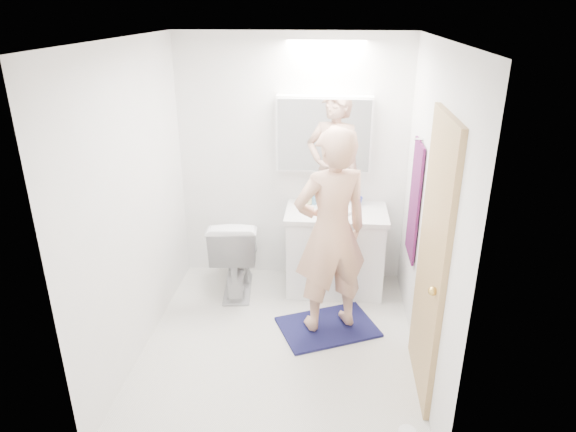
# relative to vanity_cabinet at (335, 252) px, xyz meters

# --- Properties ---
(floor) EXTENTS (2.50, 2.50, 0.00)m
(floor) POSITION_rel_vanity_cabinet_xyz_m (-0.44, -0.96, -0.39)
(floor) COLOR silver
(floor) RESTS_ON ground
(ceiling) EXTENTS (2.50, 2.50, 0.00)m
(ceiling) POSITION_rel_vanity_cabinet_xyz_m (-0.44, -0.96, 2.01)
(ceiling) COLOR white
(ceiling) RESTS_ON floor
(wall_back) EXTENTS (2.50, 0.00, 2.50)m
(wall_back) POSITION_rel_vanity_cabinet_xyz_m (-0.44, 0.29, 0.81)
(wall_back) COLOR white
(wall_back) RESTS_ON floor
(wall_front) EXTENTS (2.50, 0.00, 2.50)m
(wall_front) POSITION_rel_vanity_cabinet_xyz_m (-0.44, -2.21, 0.81)
(wall_front) COLOR white
(wall_front) RESTS_ON floor
(wall_left) EXTENTS (0.00, 2.50, 2.50)m
(wall_left) POSITION_rel_vanity_cabinet_xyz_m (-1.54, -0.96, 0.81)
(wall_left) COLOR white
(wall_left) RESTS_ON floor
(wall_right) EXTENTS (0.00, 2.50, 2.50)m
(wall_right) POSITION_rel_vanity_cabinet_xyz_m (0.66, -0.96, 0.81)
(wall_right) COLOR white
(wall_right) RESTS_ON floor
(vanity_cabinet) EXTENTS (0.90, 0.55, 0.78)m
(vanity_cabinet) POSITION_rel_vanity_cabinet_xyz_m (0.00, 0.00, 0.00)
(vanity_cabinet) COLOR white
(vanity_cabinet) RESTS_ON floor
(countertop) EXTENTS (0.95, 0.58, 0.04)m
(countertop) POSITION_rel_vanity_cabinet_xyz_m (0.00, -0.00, 0.41)
(countertop) COLOR silver
(countertop) RESTS_ON vanity_cabinet
(sink_basin) EXTENTS (0.36, 0.36, 0.03)m
(sink_basin) POSITION_rel_vanity_cabinet_xyz_m (0.00, 0.03, 0.45)
(sink_basin) COLOR white
(sink_basin) RESTS_ON countertop
(faucet) EXTENTS (0.02, 0.02, 0.16)m
(faucet) POSITION_rel_vanity_cabinet_xyz_m (0.00, 0.22, 0.51)
(faucet) COLOR silver
(faucet) RESTS_ON countertop
(medicine_cabinet) EXTENTS (0.88, 0.14, 0.70)m
(medicine_cabinet) POSITION_rel_vanity_cabinet_xyz_m (-0.14, 0.21, 1.11)
(medicine_cabinet) COLOR white
(medicine_cabinet) RESTS_ON wall_back
(mirror_panel) EXTENTS (0.84, 0.01, 0.66)m
(mirror_panel) POSITION_rel_vanity_cabinet_xyz_m (-0.14, 0.13, 1.11)
(mirror_panel) COLOR silver
(mirror_panel) RESTS_ON medicine_cabinet
(toilet) EXTENTS (0.52, 0.82, 0.80)m
(toilet) POSITION_rel_vanity_cabinet_xyz_m (-0.95, -0.12, 0.01)
(toilet) COLOR silver
(toilet) RESTS_ON floor
(bath_rug) EXTENTS (0.95, 0.83, 0.02)m
(bath_rug) POSITION_rel_vanity_cabinet_xyz_m (-0.05, -0.70, -0.38)
(bath_rug) COLOR #161846
(bath_rug) RESTS_ON floor
(person) EXTENTS (0.75, 0.64, 1.74)m
(person) POSITION_rel_vanity_cabinet_xyz_m (-0.05, -0.70, 0.53)
(person) COLOR tan
(person) RESTS_ON bath_rug
(door) EXTENTS (0.04, 0.80, 2.00)m
(door) POSITION_rel_vanity_cabinet_xyz_m (0.64, -1.31, 0.61)
(door) COLOR tan
(door) RESTS_ON wall_right
(door_knob) EXTENTS (0.06, 0.06, 0.06)m
(door_knob) POSITION_rel_vanity_cabinet_xyz_m (0.60, -1.61, 0.56)
(door_knob) COLOR gold
(door_knob) RESTS_ON door
(towel) EXTENTS (0.02, 0.42, 1.00)m
(towel) POSITION_rel_vanity_cabinet_xyz_m (0.64, -0.41, 0.71)
(towel) COLOR #111034
(towel) RESTS_ON wall_right
(towel_hook) EXTENTS (0.07, 0.02, 0.02)m
(towel_hook) POSITION_rel_vanity_cabinet_xyz_m (0.62, -0.41, 1.23)
(towel_hook) COLOR silver
(towel_hook) RESTS_ON wall_right
(soap_bottle_a) EXTENTS (0.09, 0.09, 0.20)m
(soap_bottle_a) POSITION_rel_vanity_cabinet_xyz_m (-0.27, 0.15, 0.53)
(soap_bottle_a) COLOR #C6C380
(soap_bottle_a) RESTS_ON countertop
(soap_bottle_b) EXTENTS (0.11, 0.11, 0.18)m
(soap_bottle_b) POSITION_rel_vanity_cabinet_xyz_m (-0.22, 0.18, 0.52)
(soap_bottle_b) COLOR teal
(soap_bottle_b) RESTS_ON countertop
(toothbrush_cup) EXTENTS (0.10, 0.10, 0.09)m
(toothbrush_cup) POSITION_rel_vanity_cabinet_xyz_m (0.20, 0.16, 0.47)
(toothbrush_cup) COLOR #3C48B4
(toothbrush_cup) RESTS_ON countertop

